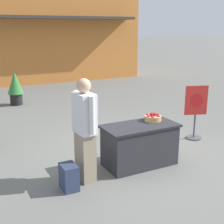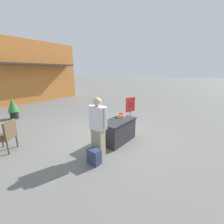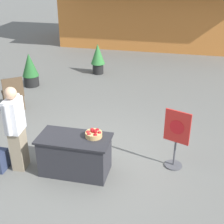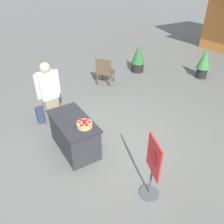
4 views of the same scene
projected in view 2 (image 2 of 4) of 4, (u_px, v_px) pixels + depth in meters
name	position (u px, v px, depth m)	size (l,w,h in m)	color
ground_plane	(110.00, 135.00, 5.91)	(120.00, 120.00, 0.00)	slate
storefront_building	(9.00, 72.00, 12.01)	(9.72, 4.88, 4.70)	#C67533
display_table	(118.00, 131.00, 5.31)	(1.40, 0.72, 0.79)	#2D2D33
apple_basket	(121.00, 115.00, 5.53)	(0.32, 0.32, 0.16)	tan
person_visitor	(98.00, 127.00, 4.23)	(0.30, 0.61, 1.76)	gray
backpack	(94.00, 157.00, 4.04)	(0.24, 0.34, 0.42)	#2D3856
poster_board	(130.00, 110.00, 7.06)	(0.50, 0.36, 1.26)	#4C4C51
patio_chair	(6.00, 135.00, 4.62)	(0.77, 0.77, 0.98)	brown
potted_plant_far_right	(13.00, 107.00, 7.80)	(0.52, 0.52, 1.11)	black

